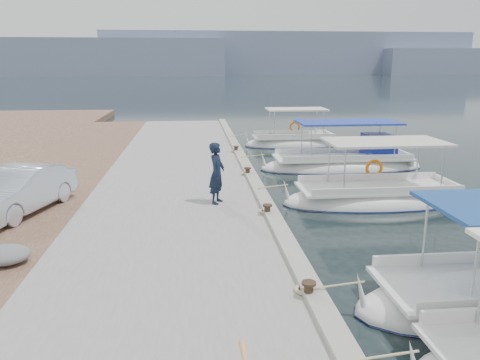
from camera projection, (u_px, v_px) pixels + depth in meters
name	position (u px, v px, depth m)	size (l,w,h in m)	color
ground	(289.00, 250.00, 12.41)	(400.00, 400.00, 0.00)	black
concrete_quay	(180.00, 194.00, 16.89)	(6.00, 40.00, 0.50)	gray
quay_curb	(256.00, 183.00, 17.08)	(0.44, 40.00, 0.12)	#9B978A
cobblestone_strip	(36.00, 198.00, 16.40)	(4.00, 40.00, 0.50)	brown
distant_hills	(264.00, 57.00, 207.94)	(330.00, 60.00, 18.00)	slate
fishing_caique_c	(376.00, 199.00, 16.63)	(6.78, 2.44, 2.83)	white
fishing_caique_d	(344.00, 165.00, 22.01)	(7.76, 2.47, 2.83)	white
fishing_caique_e	(293.00, 144.00, 28.14)	(5.86, 2.22, 2.83)	white
mooring_bollards	(267.00, 209.00, 13.66)	(0.28, 20.28, 0.33)	black
fisherman	(217.00, 173.00, 14.69)	(0.71, 0.47, 1.94)	black
parked_car	(19.00, 190.00, 13.82)	(1.42, 4.09, 1.35)	silver
tarp_bundle	(5.00, 255.00, 10.36)	(1.10, 0.90, 0.40)	slate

